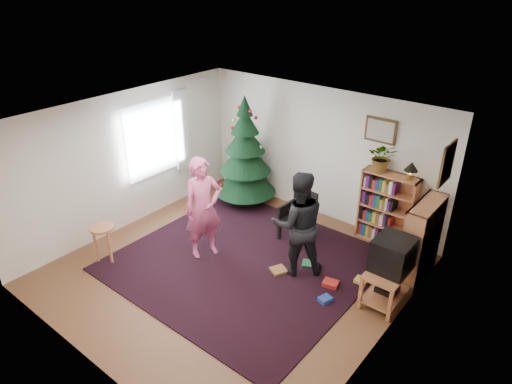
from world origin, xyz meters
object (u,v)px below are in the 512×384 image
Objects in this scene: picture_right at (447,164)px; potted_plant at (383,157)px; crt_tv at (393,254)px; christmas_tree at (245,160)px; bookshelf_back at (387,208)px; table_lamp at (411,168)px; person_by_chair at (298,224)px; tv_stand at (388,281)px; picture_back at (381,130)px; person_standing at (203,208)px; armchair at (300,214)px; bookshelf_right at (421,240)px; stool at (103,234)px.

picture_right is 1.38m from potted_plant.
christmas_tree is at bearing 163.36° from crt_tv.
crt_tv is at bearing -63.43° from bookshelf_back.
table_lamp reaches higher than crt_tv.
christmas_tree reaches higher than person_by_chair.
potted_plant reaches higher than bookshelf_back.
tv_stand is at bearing -57.34° from potted_plant.
table_lamp is (0.50, 0.00, -0.05)m from potted_plant.
picture_back is 0.32× the size of person_standing.
picture_right is 1.18× the size of potted_plant.
armchair is 1.70m from potted_plant.
picture_right is at bearing -38.70° from person_standing.
person_standing is at bearing 118.31° from bookshelf_right.
christmas_tree is 1.72× the size of bookshelf_right.
picture_right reaches higher than bookshelf_back.
picture_right is 0.34× the size of person_standing.
armchair is (-2.20, -0.24, -1.46)m from picture_right.
table_lamp is (-0.42, 1.44, 1.18)m from tv_stand.
bookshelf_back is at bearing 7.30° from christmas_tree.
armchair is 2.01m from table_lamp.
tv_stand is (-0.12, -0.81, -0.34)m from bookshelf_right.
tv_stand is at bearing -16.62° from christmas_tree.
armchair is at bearing 95.63° from bookshelf_right.
potted_plant is (-0.92, 1.44, 1.23)m from tv_stand.
stool is (-2.09, -2.60, 0.01)m from armchair.
bookshelf_right is 0.75× the size of person_by_chair.
bookshelf_right is 0.75× the size of person_standing.
person_standing is (-2.90, -0.81, 0.55)m from tv_stand.
crt_tv is at bearing -106.87° from picture_right.
person_by_chair is (-1.43, -0.25, 0.07)m from crt_tv.
christmas_tree reaches higher than person_standing.
stool is 3.16m from person_by_chair.
tv_stand is 1.63× the size of crt_tv.
bookshelf_right is 2.55× the size of potted_plant.
bookshelf_right is 1.89m from person_by_chair.
potted_plant is (3.11, 3.43, 1.06)m from stool.
crt_tv is 0.32× the size of person_by_chair.
person_by_chair is at bearing -106.67° from potted_plant.
tv_stand is at bearing -63.34° from bookshelf_back.
stool is at bearing -9.71° from person_by_chair.
crt_tv is (1.07, -1.58, -1.16)m from picture_back.
bookshelf_right is 1.51m from potted_plant.
potted_plant is (0.15, -0.14, -0.39)m from picture_back.
crt_tv is 4.51m from stool.
tv_stand is 1.76× the size of potted_plant.
bookshelf_back is (0.35, -0.14, -1.29)m from picture_back.
picture_back is 2.77m from christmas_tree.
bookshelf_back is 2.36× the size of crt_tv.
potted_plant is (-0.92, 1.44, 0.76)m from crt_tv.
bookshelf_back is at bearing 45.97° from stool.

